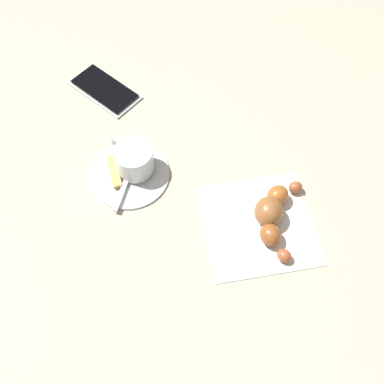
% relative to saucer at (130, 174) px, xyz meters
% --- Properties ---
extents(ground_plane, '(1.80, 1.80, 0.00)m').
position_rel_saucer_xyz_m(ground_plane, '(-0.12, 0.03, -0.00)').
color(ground_plane, '#A6A590').
extents(saucer, '(0.15, 0.15, 0.01)m').
position_rel_saucer_xyz_m(saucer, '(0.00, 0.00, 0.00)').
color(saucer, silver).
rests_on(saucer, ground).
extents(espresso_cup, '(0.09, 0.08, 0.05)m').
position_rel_saucer_xyz_m(espresso_cup, '(-0.01, -0.01, 0.03)').
color(espresso_cup, silver).
rests_on(espresso_cup, saucer).
extents(teaspoon, '(0.03, 0.12, 0.01)m').
position_rel_saucer_xyz_m(teaspoon, '(-0.00, -0.00, 0.01)').
color(teaspoon, silver).
rests_on(teaspoon, saucer).
extents(sugar_packet, '(0.04, 0.07, 0.01)m').
position_rel_saucer_xyz_m(sugar_packet, '(0.03, 0.00, 0.01)').
color(sugar_packet, tan).
rests_on(sugar_packet, saucer).
extents(napkin, '(0.23, 0.23, 0.00)m').
position_rel_saucer_xyz_m(napkin, '(-0.24, 0.08, -0.00)').
color(napkin, white).
rests_on(napkin, ground).
extents(croissant, '(0.09, 0.16, 0.05)m').
position_rel_saucer_xyz_m(croissant, '(-0.26, 0.06, 0.02)').
color(croissant, '#9B4F31').
rests_on(croissant, napkin).
extents(cell_phone, '(0.16, 0.14, 0.01)m').
position_rel_saucer_xyz_m(cell_phone, '(0.09, -0.20, 0.00)').
color(cell_phone, '#B4B7BA').
rests_on(cell_phone, ground).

